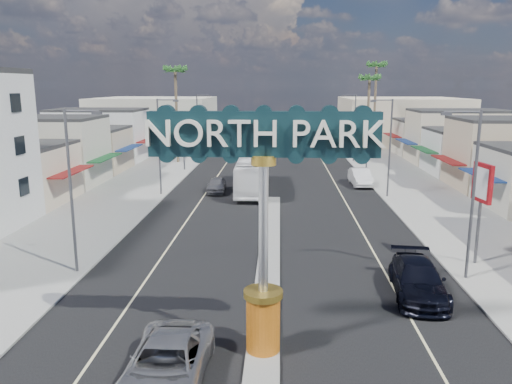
# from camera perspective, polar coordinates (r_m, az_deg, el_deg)

# --- Properties ---
(ground) EXTENTS (160.00, 160.00, 0.00)m
(ground) POSITION_cam_1_polar(r_m,az_deg,el_deg) (46.77, 1.95, -0.49)
(ground) COLOR gray
(ground) RESTS_ON ground
(road) EXTENTS (20.00, 120.00, 0.01)m
(road) POSITION_cam_1_polar(r_m,az_deg,el_deg) (46.77, 1.95, -0.49)
(road) COLOR black
(road) RESTS_ON ground
(median_island) EXTENTS (1.30, 30.00, 0.16)m
(median_island) POSITION_cam_1_polar(r_m,az_deg,el_deg) (31.32, 1.54, -6.75)
(median_island) COLOR gray
(median_island) RESTS_ON ground
(sidewalk_left) EXTENTS (8.00, 120.00, 0.12)m
(sidewalk_left) POSITION_cam_1_polar(r_m,az_deg,el_deg) (48.97, -14.66, -0.24)
(sidewalk_left) COLOR gray
(sidewalk_left) RESTS_ON ground
(sidewalk_right) EXTENTS (8.00, 120.00, 0.12)m
(sidewalk_right) POSITION_cam_1_polar(r_m,az_deg,el_deg) (48.65, 18.68, -0.57)
(sidewalk_right) COLOR gray
(sidewalk_right) RESTS_ON ground
(storefront_row_left) EXTENTS (12.00, 42.00, 6.00)m
(storefront_row_left) POSITION_cam_1_polar(r_m,az_deg,el_deg) (63.98, -19.97, 4.93)
(storefront_row_left) COLOR beige
(storefront_row_left) RESTS_ON ground
(storefront_row_right) EXTENTS (12.00, 42.00, 6.00)m
(storefront_row_right) POSITION_cam_1_polar(r_m,az_deg,el_deg) (63.56, 24.40, 4.53)
(storefront_row_right) COLOR #B7B29E
(storefront_row_right) RESTS_ON ground
(backdrop_far_left) EXTENTS (20.00, 20.00, 8.00)m
(backdrop_far_left) POSITION_cam_1_polar(r_m,az_deg,el_deg) (93.61, -11.37, 8.08)
(backdrop_far_left) COLOR #B7B29E
(backdrop_far_left) RESTS_ON ground
(backdrop_far_right) EXTENTS (20.00, 20.00, 8.00)m
(backdrop_far_right) POSITION_cam_1_polar(r_m,az_deg,el_deg) (93.35, 16.13, 7.84)
(backdrop_far_right) COLOR beige
(backdrop_far_right) RESTS_ON ground
(gateway_sign) EXTENTS (8.20, 1.50, 9.15)m
(gateway_sign) POSITION_cam_1_polar(r_m,az_deg,el_deg) (18.14, 0.86, -1.53)
(gateway_sign) COLOR #B4580D
(gateway_sign) RESTS_ON median_island
(traffic_signal_left) EXTENTS (5.09, 0.45, 6.00)m
(traffic_signal_left) POSITION_cam_1_polar(r_m,az_deg,el_deg) (60.71, -6.59, 6.43)
(traffic_signal_left) COLOR #47474C
(traffic_signal_left) RESTS_ON ground
(traffic_signal_right) EXTENTS (5.09, 0.45, 6.00)m
(traffic_signal_right) POSITION_cam_1_polar(r_m,az_deg,el_deg) (60.54, 10.94, 6.28)
(traffic_signal_right) COLOR #47474C
(traffic_signal_right) RESTS_ON ground
(streetlight_l_near) EXTENTS (2.03, 0.22, 9.00)m
(streetlight_l_near) POSITION_cam_1_polar(r_m,az_deg,el_deg) (28.36, -20.16, 0.93)
(streetlight_l_near) COLOR #47474C
(streetlight_l_near) RESTS_ON ground
(streetlight_l_mid) EXTENTS (2.03, 0.22, 9.00)m
(streetlight_l_mid) POSITION_cam_1_polar(r_m,az_deg,el_deg) (47.22, -10.83, 5.66)
(streetlight_l_mid) COLOR #47474C
(streetlight_l_mid) RESTS_ON ground
(streetlight_l_far) EXTENTS (2.03, 0.22, 9.00)m
(streetlight_l_far) POSITION_cam_1_polar(r_m,az_deg,el_deg) (68.72, -6.57, 7.75)
(streetlight_l_far) COLOR #47474C
(streetlight_l_far) RESTS_ON ground
(streetlight_r_near) EXTENTS (2.03, 0.22, 9.00)m
(streetlight_r_near) POSITION_cam_1_polar(r_m,az_deg,el_deg) (27.95, 23.33, 0.52)
(streetlight_r_near) COLOR #47474C
(streetlight_r_near) RESTS_ON ground
(streetlight_r_mid) EXTENTS (2.03, 0.22, 9.00)m
(streetlight_r_mid) POSITION_cam_1_polar(r_m,az_deg,el_deg) (46.98, 14.88, 5.43)
(streetlight_r_mid) COLOR #47474C
(streetlight_r_mid) RESTS_ON ground
(streetlight_r_far) EXTENTS (2.03, 0.22, 9.00)m
(streetlight_r_far) POSITION_cam_1_polar(r_m,az_deg,el_deg) (68.55, 11.07, 7.60)
(streetlight_r_far) COLOR #47474C
(streetlight_r_far) RESTS_ON ground
(palm_left_far) EXTENTS (2.60, 2.60, 13.10)m
(palm_left_far) POSITION_cam_1_polar(r_m,az_deg,el_deg) (67.04, -9.21, 13.07)
(palm_left_far) COLOR brown
(palm_left_far) RESTS_ON ground
(palm_right_mid) EXTENTS (2.60, 2.60, 12.10)m
(palm_right_mid) POSITION_cam_1_polar(r_m,az_deg,el_deg) (72.71, 12.84, 12.14)
(palm_right_mid) COLOR brown
(palm_right_mid) RESTS_ON ground
(palm_right_far) EXTENTS (2.60, 2.60, 14.10)m
(palm_right_far) POSITION_cam_1_polar(r_m,az_deg,el_deg) (79.00, 13.61, 13.37)
(palm_right_far) COLOR brown
(palm_right_far) RESTS_ON ground
(suv_left) EXTENTS (2.74, 5.87, 1.63)m
(suv_left) POSITION_cam_1_polar(r_m,az_deg,el_deg) (18.35, -10.22, -18.87)
(suv_left) COLOR #A4A4A9
(suv_left) RESTS_ON ground
(suv_right) EXTENTS (2.93, 6.06, 1.70)m
(suv_right) POSITION_cam_1_polar(r_m,az_deg,el_deg) (26.15, 18.01, -9.47)
(suv_right) COLOR black
(suv_right) RESTS_ON ground
(car_parked_left) EXTENTS (1.99, 4.46, 1.49)m
(car_parked_left) POSITION_cam_1_polar(r_m,az_deg,el_deg) (48.45, -4.54, 0.82)
(car_parked_left) COLOR slate
(car_parked_left) RESTS_ON ground
(car_parked_right) EXTENTS (2.00, 5.30, 1.73)m
(car_parked_right) POSITION_cam_1_polar(r_m,az_deg,el_deg) (52.88, 11.85, 1.68)
(car_parked_right) COLOR silver
(car_parked_right) RESTS_ON ground
(city_bus) EXTENTS (3.18, 12.79, 3.55)m
(city_bus) POSITION_cam_1_polar(r_m,az_deg,el_deg) (49.05, -0.33, 2.22)
(city_bus) COLOR white
(city_bus) RESTS_ON ground
(bank_pylon_sign) EXTENTS (0.49, 1.83, 5.82)m
(bank_pylon_sign) POSITION_cam_1_polar(r_m,az_deg,el_deg) (30.73, 24.40, 0.37)
(bank_pylon_sign) COLOR #47474C
(bank_pylon_sign) RESTS_ON sidewalk_right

